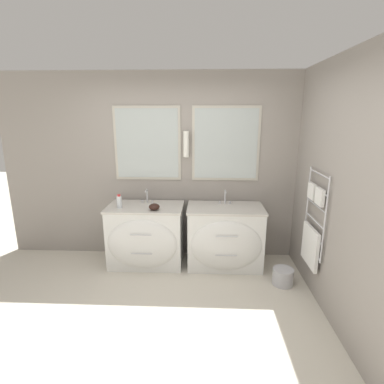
{
  "coord_description": "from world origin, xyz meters",
  "views": [
    {
      "loc": [
        0.41,
        -2.46,
        2.03
      ],
      "look_at": [
        0.25,
        1.18,
        1.09
      ],
      "focal_mm": 28.0,
      "sensor_mm": 36.0,
      "label": 1
    }
  ],
  "objects_px": {
    "amenity_bowl": "(154,207)",
    "vanity_left": "(146,236)",
    "vanity_right": "(225,237)",
    "toiletry_bottle": "(119,202)",
    "waste_bin": "(283,276)"
  },
  "relations": [
    {
      "from": "vanity_right",
      "to": "amenity_bowl",
      "type": "distance_m",
      "value": 1.04
    },
    {
      "from": "vanity_left",
      "to": "vanity_right",
      "type": "xyz_separation_m",
      "value": [
        1.08,
        0.0,
        0.0
      ]
    },
    {
      "from": "vanity_left",
      "to": "waste_bin",
      "type": "xyz_separation_m",
      "value": [
        1.77,
        -0.44,
        -0.32
      ]
    },
    {
      "from": "toiletry_bottle",
      "to": "amenity_bowl",
      "type": "bearing_deg",
      "value": -8.34
    },
    {
      "from": "vanity_right",
      "to": "waste_bin",
      "type": "xyz_separation_m",
      "value": [
        0.69,
        -0.44,
        -0.32
      ]
    },
    {
      "from": "amenity_bowl",
      "to": "waste_bin",
      "type": "height_order",
      "value": "amenity_bowl"
    },
    {
      "from": "vanity_right",
      "to": "toiletry_bottle",
      "type": "relative_size",
      "value": 5.55
    },
    {
      "from": "waste_bin",
      "to": "vanity_left",
      "type": "bearing_deg",
      "value": 165.97
    },
    {
      "from": "vanity_right",
      "to": "toiletry_bottle",
      "type": "height_order",
      "value": "toiletry_bottle"
    },
    {
      "from": "amenity_bowl",
      "to": "vanity_left",
      "type": "bearing_deg",
      "value": 139.68
    },
    {
      "from": "vanity_left",
      "to": "vanity_right",
      "type": "distance_m",
      "value": 1.08
    },
    {
      "from": "toiletry_bottle",
      "to": "waste_bin",
      "type": "xyz_separation_m",
      "value": [
        2.09,
        -0.38,
        -0.81
      ]
    },
    {
      "from": "vanity_right",
      "to": "waste_bin",
      "type": "relative_size",
      "value": 4.03
    },
    {
      "from": "vanity_left",
      "to": "vanity_right",
      "type": "relative_size",
      "value": 1.0
    },
    {
      "from": "vanity_left",
      "to": "waste_bin",
      "type": "relative_size",
      "value": 4.03
    }
  ]
}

